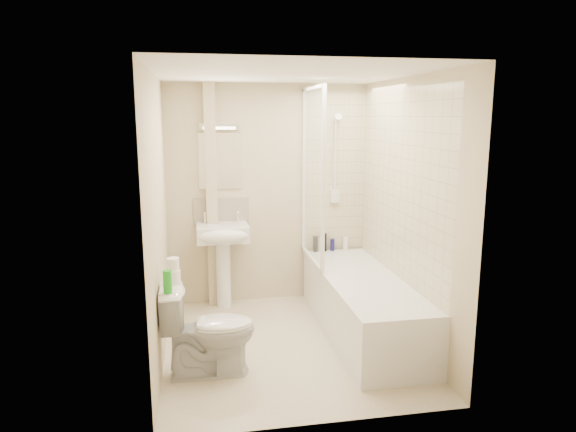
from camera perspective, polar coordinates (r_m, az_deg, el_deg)
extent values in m
plane|color=beige|center=(4.84, 0.00, -14.09)|extent=(2.50, 2.50, 0.00)
cube|color=beige|center=(5.68, -2.23, 2.39)|extent=(2.20, 0.02, 2.40)
cube|color=beige|center=(4.40, -14.23, -0.47)|extent=(0.02, 2.50, 2.40)
cube|color=beige|center=(4.78, 13.11, 0.46)|extent=(0.02, 2.50, 2.40)
cube|color=white|center=(4.39, 0.00, 15.57)|extent=(2.20, 2.50, 0.02)
cube|color=beige|center=(5.79, 5.17, 4.76)|extent=(0.70, 0.01, 1.75)
cube|color=beige|center=(4.87, 12.40, 3.37)|extent=(0.01, 2.10, 1.75)
cube|color=beige|center=(5.57, -8.48, 2.10)|extent=(0.12, 0.12, 2.40)
cube|color=beige|center=(5.65, -7.43, 0.51)|extent=(0.60, 0.02, 0.30)
cube|color=white|center=(5.57, -7.57, 6.07)|extent=(0.46, 0.01, 0.60)
cube|color=silver|center=(5.53, -7.66, 9.87)|extent=(0.42, 0.07, 0.07)
cube|color=white|center=(5.04, 8.25, -9.76)|extent=(0.70, 2.10, 0.55)
cube|color=white|center=(4.96, 8.32, -7.38)|extent=(0.56, 1.96, 0.05)
cube|color=white|center=(5.28, 2.75, 4.46)|extent=(0.01, 0.90, 1.80)
cube|color=white|center=(5.69, 1.79, 4.95)|extent=(0.04, 0.04, 1.80)
cube|color=white|center=(4.84, 3.94, 3.86)|extent=(0.04, 0.04, 1.80)
cube|color=white|center=(5.25, 2.84, 14.05)|extent=(0.04, 0.90, 0.04)
cube|color=white|center=(5.45, 2.67, -4.77)|extent=(0.04, 0.90, 0.03)
cylinder|color=white|center=(5.75, 5.25, 5.97)|extent=(0.02, 0.02, 0.90)
cylinder|color=white|center=(5.81, 5.18, 1.55)|extent=(0.05, 0.05, 0.02)
cylinder|color=white|center=(5.73, 5.33, 10.46)|extent=(0.05, 0.05, 0.02)
cylinder|color=white|center=(5.67, 5.52, 10.75)|extent=(0.08, 0.11, 0.11)
cube|color=white|center=(5.79, 5.20, 2.22)|extent=(0.10, 0.05, 0.14)
cylinder|color=white|center=(5.72, 5.13, 6.45)|extent=(0.01, 0.13, 0.84)
cylinder|color=white|center=(5.65, -7.18, -6.42)|extent=(0.16, 0.16, 0.73)
cube|color=white|center=(5.50, -7.28, -1.84)|extent=(0.54, 0.42, 0.17)
ellipsoid|color=white|center=(5.34, -7.19, -2.24)|extent=(0.54, 0.23, 0.17)
cube|color=silver|center=(5.49, -7.30, -1.20)|extent=(0.38, 0.27, 0.04)
cylinder|color=white|center=(5.58, -9.20, -0.29)|extent=(0.03, 0.03, 0.10)
cylinder|color=white|center=(5.59, -5.56, -0.17)|extent=(0.03, 0.03, 0.10)
sphere|color=white|center=(5.56, -9.22, 0.29)|extent=(0.04, 0.04, 0.04)
sphere|color=white|center=(5.58, -5.57, 0.41)|extent=(0.04, 0.04, 0.04)
cylinder|color=black|center=(5.80, 3.06, -3.12)|extent=(0.06, 0.06, 0.17)
cylinder|color=white|center=(5.82, 3.71, -3.22)|extent=(0.06, 0.06, 0.15)
cylinder|color=black|center=(5.82, 4.01, -2.93)|extent=(0.06, 0.06, 0.20)
cylinder|color=navy|center=(5.85, 4.96, -3.21)|extent=(0.05, 0.05, 0.14)
cylinder|color=white|center=(5.89, 6.43, -3.07)|extent=(0.06, 0.06, 0.15)
imported|color=white|center=(4.25, -8.82, -12.36)|extent=(0.43, 0.74, 0.75)
cylinder|color=white|center=(4.19, -12.61, -6.61)|extent=(0.11, 0.11, 0.11)
cylinder|color=white|center=(4.18, -12.67, -5.22)|extent=(0.10, 0.10, 0.10)
cylinder|color=green|center=(3.97, -13.25, -7.12)|extent=(0.07, 0.07, 0.18)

